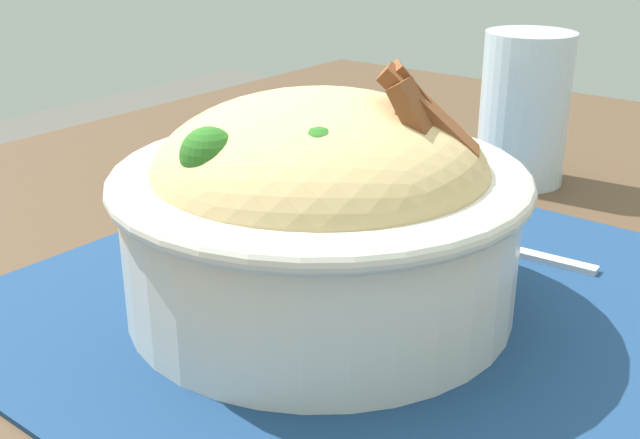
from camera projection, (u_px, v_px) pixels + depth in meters
table at (309, 388)px, 0.49m from camera, size 1.18×0.82×0.71m
placemat at (359, 295)px, 0.46m from camera, size 0.39×0.37×0.00m
bowl at (320, 207)px, 0.43m from camera, size 0.24×0.24×0.13m
fork at (484, 243)px, 0.52m from camera, size 0.02×0.13×0.00m
drinking_glass at (523, 118)px, 0.63m from camera, size 0.07×0.07×0.12m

